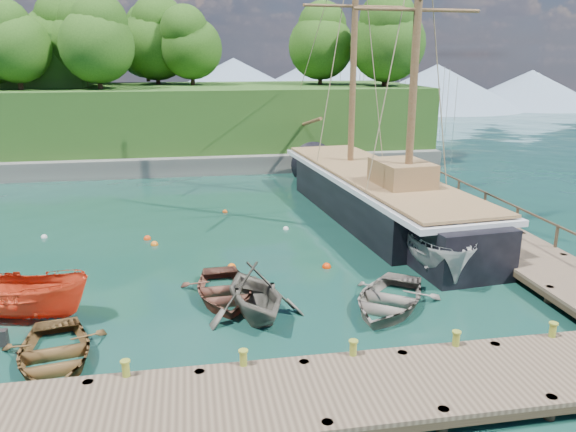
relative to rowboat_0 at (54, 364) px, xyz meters
name	(u,v)px	position (x,y,z in m)	size (l,w,h in m)	color
ground	(258,302)	(6.23, 3.12, 0.00)	(160.00, 160.00, 0.00)	#113326
dock_near	(369,389)	(8.23, -3.38, 0.43)	(20.00, 3.20, 1.10)	brown
dock_east	(466,220)	(17.73, 10.12, 0.43)	(3.20, 24.00, 1.10)	brown
bollard_0	(128,396)	(2.23, -1.98, 0.00)	(0.26, 0.26, 0.45)	olive
bollard_1	(244,385)	(5.23, -1.98, 0.00)	(0.26, 0.26, 0.45)	olive
bollard_2	(352,374)	(8.23, -1.98, 0.00)	(0.26, 0.26, 0.45)	olive
bollard_3	(454,364)	(11.23, -1.98, 0.00)	(0.26, 0.26, 0.45)	olive
bollard_4	(549,355)	(14.23, -1.98, 0.00)	(0.26, 0.26, 0.45)	olive
rowboat_0	(54,364)	(0.00, 0.00, 0.00)	(3.02, 4.23, 0.88)	brown
rowboat_1	(255,316)	(6.00, 2.04, 0.00)	(3.29, 3.81, 2.01)	#5C584C
rowboat_2	(224,298)	(5.06, 3.66, 0.00)	(3.02, 4.22, 0.87)	brown
rowboat_3	(388,308)	(10.63, 1.88, 0.00)	(3.15, 4.42, 0.91)	slate
motorboat_orange	(26,318)	(-1.58, 3.23, 0.00)	(1.73, 4.61, 1.78)	#E1421F
cabin_boat_white	(435,271)	(13.71, 4.83, 0.00)	(1.99, 5.28, 2.04)	silver
schooner	(375,198)	(13.79, 12.89, 1.05)	(6.38, 26.13, 18.90)	black
mooring_buoy_0	(45,279)	(-1.76, 6.71, 0.00)	(0.29, 0.29, 0.29)	silver
mooring_buoy_1	(155,245)	(2.27, 10.16, 0.00)	(0.35, 0.35, 0.35)	orange
mooring_buoy_2	(232,268)	(5.57, 6.63, 0.00)	(0.36, 0.36, 0.36)	#F05F08
mooring_buoy_3	(286,229)	(8.68, 11.50, 0.00)	(0.28, 0.28, 0.28)	white
mooring_buoy_4	(147,239)	(1.89, 11.08, 0.00)	(0.35, 0.35, 0.35)	#E04110
mooring_buoy_5	(225,212)	(5.87, 15.23, 0.00)	(0.28, 0.28, 0.28)	#E55A15
mooring_buoy_6	(44,238)	(-3.03, 12.19, 0.00)	(0.30, 0.30, 0.30)	silver
mooring_buoy_7	(327,267)	(9.45, 6.01, 0.00)	(0.37, 0.37, 0.37)	#EC3404
headland	(54,92)	(-6.65, 34.48, 5.54)	(51.00, 19.31, 12.90)	#474744
distant_ridge	(229,83)	(10.53, 73.12, 4.35)	(117.00, 40.00, 10.00)	#728CA5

